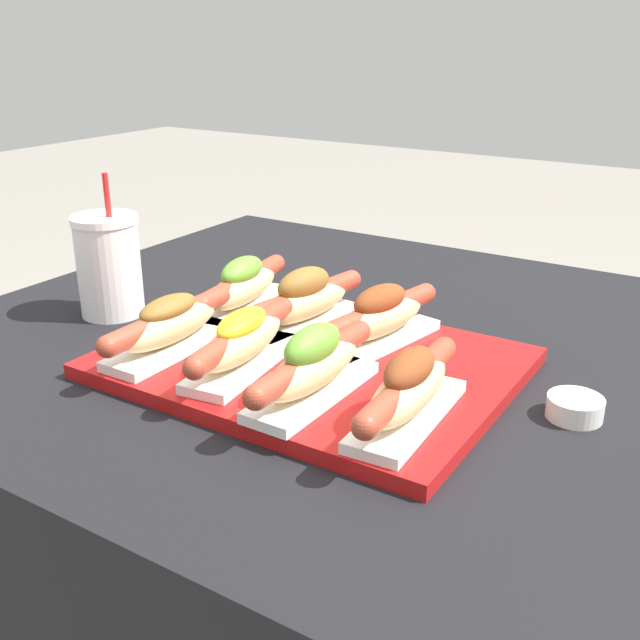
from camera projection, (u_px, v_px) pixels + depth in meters
patio_table at (326, 552)px, 1.16m from camera, size 1.00×0.95×0.74m
serving_tray at (311, 363)px, 0.90m from camera, size 0.47×0.35×0.02m
hot_dog_0 at (169, 325)px, 0.90m from camera, size 0.06×0.22×0.07m
hot_dog_1 at (243, 341)px, 0.86m from camera, size 0.08×0.22×0.07m
hot_dog_2 at (313, 366)px, 0.79m from camera, size 0.06×0.22×0.08m
hot_dog_3 at (409, 389)px, 0.74m from camera, size 0.07×0.22×0.07m
hot_dog_4 at (242, 287)px, 1.03m from camera, size 0.08×0.22×0.08m
hot_dog_5 at (304, 301)px, 0.97m from camera, size 0.09×0.22×0.08m
hot_dog_6 at (379, 317)px, 0.92m from camera, size 0.09×0.22×0.08m
sauce_bowl at (575, 406)px, 0.79m from camera, size 0.06×0.06×0.02m
drink_cup at (109, 265)px, 1.06m from camera, size 0.09×0.09×0.20m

